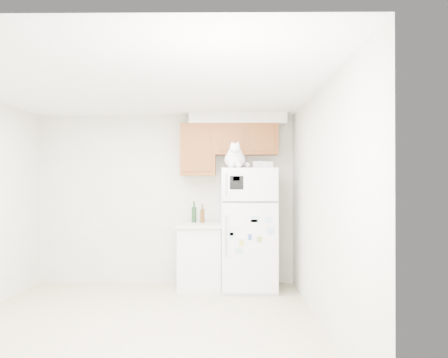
{
  "coord_description": "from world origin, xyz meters",
  "views": [
    {
      "loc": [
        0.94,
        -4.53,
        1.52
      ],
      "look_at": [
        0.88,
        1.55,
        1.55
      ],
      "focal_mm": 35.0,
      "sensor_mm": 36.0,
      "label": 1
    }
  ],
  "objects_px": {
    "bottle_green": "(194,212)",
    "storage_box_front": "(266,165)",
    "bottle_amber": "(202,213)",
    "storage_box_back": "(260,165)",
    "refrigerator": "(249,229)",
    "cat": "(235,158)",
    "base_counter": "(200,255)"
  },
  "relations": [
    {
      "from": "base_counter",
      "to": "bottle_green",
      "type": "xyz_separation_m",
      "value": [
        -0.1,
        0.15,
        0.61
      ]
    },
    {
      "from": "cat",
      "to": "storage_box_back",
      "type": "bearing_deg",
      "value": 33.47
    },
    {
      "from": "refrigerator",
      "to": "cat",
      "type": "xyz_separation_m",
      "value": [
        -0.2,
        -0.19,
        0.98
      ]
    },
    {
      "from": "bottle_amber",
      "to": "storage_box_back",
      "type": "bearing_deg",
      "value": -8.19
    },
    {
      "from": "storage_box_front",
      "to": "cat",
      "type": "bearing_deg",
      "value": 173.09
    },
    {
      "from": "storage_box_back",
      "to": "storage_box_front",
      "type": "height_order",
      "value": "storage_box_back"
    },
    {
      "from": "bottle_green",
      "to": "refrigerator",
      "type": "bearing_deg",
      "value": -15.64
    },
    {
      "from": "bottle_amber",
      "to": "refrigerator",
      "type": "bearing_deg",
      "value": -14.0
    },
    {
      "from": "cat",
      "to": "bottle_amber",
      "type": "height_order",
      "value": "cat"
    },
    {
      "from": "refrigerator",
      "to": "cat",
      "type": "height_order",
      "value": "cat"
    },
    {
      "from": "cat",
      "to": "storage_box_front",
      "type": "relative_size",
      "value": 3.4
    },
    {
      "from": "refrigerator",
      "to": "base_counter",
      "type": "bearing_deg",
      "value": 173.91
    },
    {
      "from": "storage_box_back",
      "to": "bottle_green",
      "type": "distance_m",
      "value": 1.18
    },
    {
      "from": "refrigerator",
      "to": "storage_box_back",
      "type": "height_order",
      "value": "storage_box_back"
    },
    {
      "from": "base_counter",
      "to": "cat",
      "type": "bearing_deg",
      "value": -28.26
    },
    {
      "from": "base_counter",
      "to": "bottle_green",
      "type": "height_order",
      "value": "bottle_green"
    },
    {
      "from": "cat",
      "to": "bottle_amber",
      "type": "bearing_deg",
      "value": 142.61
    },
    {
      "from": "bottle_green",
      "to": "bottle_amber",
      "type": "bearing_deg",
      "value": -23.82
    },
    {
      "from": "storage_box_back",
      "to": "bottle_amber",
      "type": "relative_size",
      "value": 0.68
    },
    {
      "from": "cat",
      "to": "storage_box_back",
      "type": "relative_size",
      "value": 2.84
    },
    {
      "from": "refrigerator",
      "to": "bottle_green",
      "type": "distance_m",
      "value": 0.85
    },
    {
      "from": "storage_box_front",
      "to": "storage_box_back",
      "type": "bearing_deg",
      "value": 99.17
    },
    {
      "from": "storage_box_front",
      "to": "bottle_amber",
      "type": "height_order",
      "value": "storage_box_front"
    },
    {
      "from": "bottle_green",
      "to": "bottle_amber",
      "type": "relative_size",
      "value": 1.16
    },
    {
      "from": "cat",
      "to": "bottle_green",
      "type": "xyz_separation_m",
      "value": [
        -0.59,
        0.41,
        -0.76
      ]
    },
    {
      "from": "base_counter",
      "to": "bottle_amber",
      "type": "xyz_separation_m",
      "value": [
        0.03,
        0.09,
        0.59
      ]
    },
    {
      "from": "storage_box_back",
      "to": "bottle_amber",
      "type": "xyz_separation_m",
      "value": [
        -0.83,
        0.12,
        -0.7
      ]
    },
    {
      "from": "storage_box_front",
      "to": "bottle_green",
      "type": "distance_m",
      "value": 1.27
    },
    {
      "from": "storage_box_front",
      "to": "bottle_green",
      "type": "height_order",
      "value": "storage_box_front"
    },
    {
      "from": "bottle_green",
      "to": "bottle_amber",
      "type": "xyz_separation_m",
      "value": [
        0.13,
        -0.06,
        -0.02
      ]
    },
    {
      "from": "bottle_green",
      "to": "storage_box_front",
      "type": "bearing_deg",
      "value": -17.06
    },
    {
      "from": "refrigerator",
      "to": "bottle_amber",
      "type": "xyz_separation_m",
      "value": [
        -0.66,
        0.17,
        0.2
      ]
    }
  ]
}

